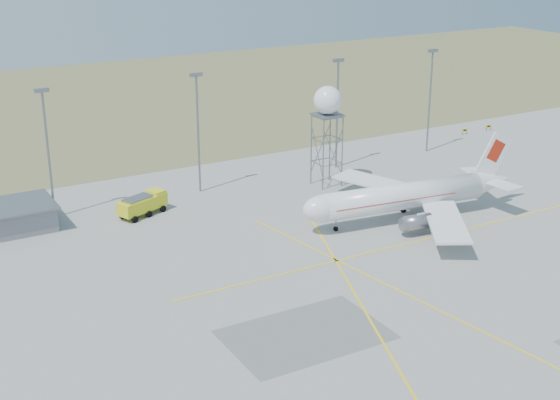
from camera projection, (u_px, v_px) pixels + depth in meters
ground at (533, 349)px, 85.02m from camera, size 400.00×400.00×0.00m
grass_strip at (117, 102)px, 199.35m from camera, size 400.00×120.00×0.03m
mast_a at (47, 143)px, 118.49m from camera, size 2.20×0.50×20.50m
mast_b at (198, 123)px, 130.16m from camera, size 2.20×0.50×20.50m
mast_c at (337, 104)px, 143.23m from camera, size 2.20×0.50×20.50m
mast_d at (430, 92)px, 153.49m from camera, size 2.20×0.50×20.50m
taxi_sign_near at (465, 130)px, 169.47m from camera, size 1.60×0.17×1.20m
taxi_sign_far at (489, 126)px, 172.73m from camera, size 1.60×0.17×1.20m
airliner_main at (406, 196)px, 120.25m from camera, size 36.82×35.59×12.54m
radar_tower at (327, 130)px, 134.18m from camera, size 4.87×4.87×17.62m
fire_truck at (144, 205)px, 123.06m from camera, size 8.86×5.80×3.37m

